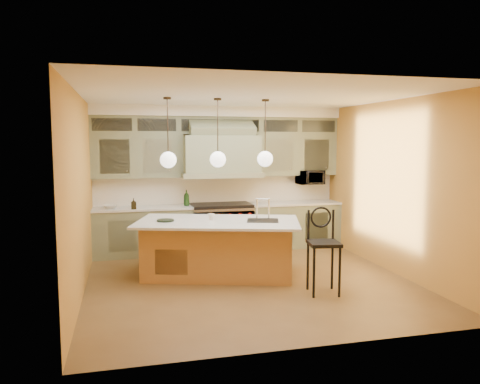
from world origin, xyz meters
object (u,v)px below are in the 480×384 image
object	(u,v)px
counter_stool	(323,244)
microwave	(310,177)
kitchen_island	(219,247)
range	(221,227)

from	to	relation	value
counter_stool	microwave	xyz separation A→B (m)	(1.04, 3.07, 0.73)
counter_stool	kitchen_island	bearing A→B (deg)	144.66
range	microwave	world-z (taller)	microwave
range	kitchen_island	xyz separation A→B (m)	(-0.40, -1.70, -0.02)
kitchen_island	counter_stool	world-z (taller)	kitchen_island
range	counter_stool	bearing A→B (deg)	-73.00
range	kitchen_island	world-z (taller)	kitchen_island
microwave	counter_stool	bearing A→B (deg)	-108.81
counter_stool	microwave	world-z (taller)	microwave
range	kitchen_island	distance (m)	1.74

